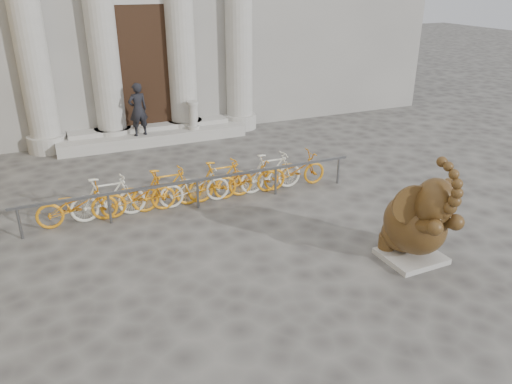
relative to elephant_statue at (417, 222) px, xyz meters
name	(u,v)px	position (x,y,z in m)	size (l,w,h in m)	color
ground	(277,299)	(-2.94, -0.13, -0.80)	(80.00, 80.00, 0.00)	#474442
entrance_steps	(153,136)	(-2.94, 9.27, -0.62)	(6.00, 1.20, 0.36)	#A8A59E
elephant_statue	(417,222)	(0.00, 0.00, 0.00)	(1.47, 1.63, 2.19)	#A8A59E
bike_rack	(194,184)	(-3.09, 4.10, -0.30)	(8.00, 0.53, 1.00)	slate
pedestrian	(138,109)	(-3.40, 8.97, 0.39)	(0.60, 0.40, 1.65)	black
balustrade_post	(193,116)	(-1.65, 8.97, -0.01)	(0.37, 0.37, 0.92)	#A8A59E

